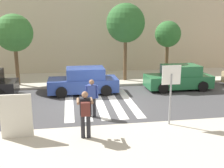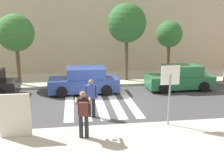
# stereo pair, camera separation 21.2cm
# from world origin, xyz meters

# --- Properties ---
(ground_plane) EXTENTS (120.00, 120.00, 0.00)m
(ground_plane) POSITION_xyz_m (0.00, 0.00, 0.00)
(ground_plane) COLOR #424244
(sidewalk_near) EXTENTS (60.00, 6.00, 0.14)m
(sidewalk_near) POSITION_xyz_m (0.00, -6.20, 0.07)
(sidewalk_near) COLOR beige
(sidewalk_near) RESTS_ON ground
(sidewalk_far) EXTENTS (60.00, 4.80, 0.14)m
(sidewalk_far) POSITION_xyz_m (0.00, 6.00, 0.07)
(sidewalk_far) COLOR beige
(sidewalk_far) RESTS_ON ground
(building_facade_far) EXTENTS (56.00, 4.00, 6.04)m
(building_facade_far) POSITION_xyz_m (0.00, 10.40, 3.02)
(building_facade_far) COLOR beige
(building_facade_far) RESTS_ON ground
(crosswalk_stripe_0) EXTENTS (0.44, 5.20, 0.01)m
(crosswalk_stripe_0) POSITION_xyz_m (-1.60, 0.20, 0.00)
(crosswalk_stripe_0) COLOR silver
(crosswalk_stripe_0) RESTS_ON ground
(crosswalk_stripe_1) EXTENTS (0.44, 5.20, 0.01)m
(crosswalk_stripe_1) POSITION_xyz_m (-0.80, 0.20, 0.00)
(crosswalk_stripe_1) COLOR silver
(crosswalk_stripe_1) RESTS_ON ground
(crosswalk_stripe_2) EXTENTS (0.44, 5.20, 0.01)m
(crosswalk_stripe_2) POSITION_xyz_m (0.00, 0.20, 0.00)
(crosswalk_stripe_2) COLOR silver
(crosswalk_stripe_2) RESTS_ON ground
(crosswalk_stripe_3) EXTENTS (0.44, 5.20, 0.01)m
(crosswalk_stripe_3) POSITION_xyz_m (0.80, 0.20, 0.00)
(crosswalk_stripe_3) COLOR silver
(crosswalk_stripe_3) RESTS_ON ground
(crosswalk_stripe_4) EXTENTS (0.44, 5.20, 0.01)m
(crosswalk_stripe_4) POSITION_xyz_m (1.60, 0.20, 0.00)
(crosswalk_stripe_4) COLOR silver
(crosswalk_stripe_4) RESTS_ON ground
(stop_sign) EXTENTS (0.76, 0.08, 2.41)m
(stop_sign) POSITION_xyz_m (2.41, -3.51, 1.89)
(stop_sign) COLOR gray
(stop_sign) RESTS_ON sidewalk_near
(photographer_with_backpack) EXTENTS (0.59, 0.85, 1.72)m
(photographer_with_backpack) POSITION_xyz_m (-1.02, -4.28, 1.17)
(photographer_with_backpack) COLOR #232328
(photographer_with_backpack) RESTS_ON sidewalk_near
(pedestrian_crossing) EXTENTS (0.57, 0.30, 1.72)m
(pedestrian_crossing) POSITION_xyz_m (-0.58, -1.79, 0.97)
(pedestrian_crossing) COLOR #232328
(pedestrian_crossing) RESTS_ON ground
(parked_car_blue) EXTENTS (4.10, 1.92, 1.55)m
(parked_car_blue) POSITION_xyz_m (-0.70, 2.30, 0.73)
(parked_car_blue) COLOR #284293
(parked_car_blue) RESTS_ON ground
(parked_car_green) EXTENTS (4.10, 1.92, 1.55)m
(parked_car_green) POSITION_xyz_m (5.30, 2.30, 0.73)
(parked_car_green) COLOR #236B3D
(parked_car_green) RESTS_ON ground
(street_tree_west) EXTENTS (2.37, 2.37, 4.55)m
(street_tree_west) POSITION_xyz_m (-4.88, 4.58, 3.48)
(street_tree_west) COLOR brown
(street_tree_west) RESTS_ON sidewalk_far
(street_tree_center) EXTENTS (2.64, 2.64, 5.28)m
(street_tree_center) POSITION_xyz_m (2.37, 4.87, 4.08)
(street_tree_center) COLOR brown
(street_tree_center) RESTS_ON sidewalk_far
(street_tree_east) EXTENTS (1.83, 1.83, 4.12)m
(street_tree_east) POSITION_xyz_m (5.43, 4.85, 3.29)
(street_tree_east) COLOR brown
(street_tree_east) RESTS_ON sidewalk_far
(advertising_board) EXTENTS (1.10, 0.11, 1.60)m
(advertising_board) POSITION_xyz_m (-3.44, -3.80, 0.94)
(advertising_board) COLOR beige
(advertising_board) RESTS_ON sidewalk_near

